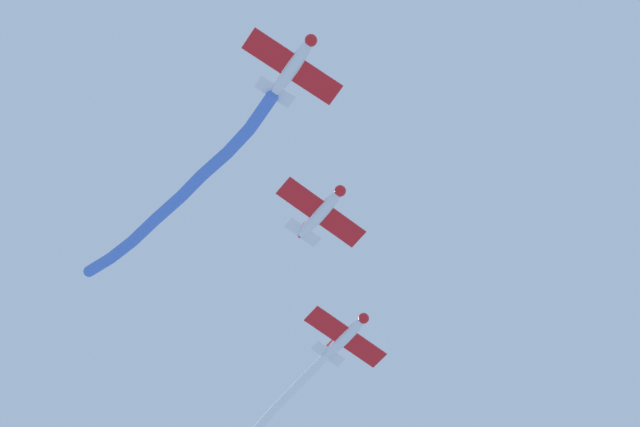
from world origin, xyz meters
TOP-DOWN VIEW (x-y plane):
  - airplane_lead at (0.14, -5.87)m, footprint 7.64×5.72m
  - smoke_trail_lead at (-0.24, 8.35)m, footprint 3.70×23.77m
  - airplane_left_wing at (9.04, 2.06)m, footprint 7.54×5.60m
  - airplane_right_wing at (17.92, 9.98)m, footprint 7.56×5.62m

SIDE VIEW (x-z plane):
  - airplane_lead at x=0.14m, z-range 67.54..69.45m
  - airplane_left_wing at x=9.04m, z-range 67.79..69.70m
  - airplane_right_wing at x=17.92m, z-range 68.04..69.95m
  - smoke_trail_lead at x=-0.24m, z-range 67.61..72.22m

